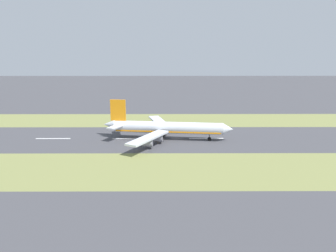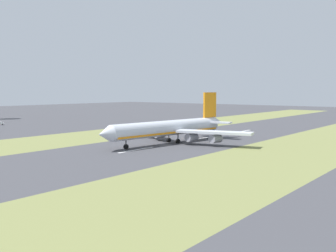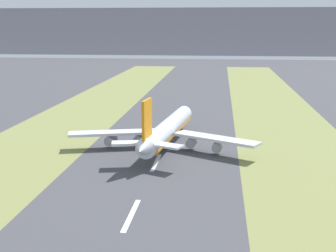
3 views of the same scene
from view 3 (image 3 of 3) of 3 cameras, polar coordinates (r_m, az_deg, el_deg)
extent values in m
plane|color=#424247|center=(164.87, -0.34, -2.07)|extent=(800.00, 800.00, 0.00)
cube|color=olive|center=(175.76, -15.08, -1.59)|extent=(40.00, 600.00, 0.01)
cube|color=olive|center=(165.90, 15.30, -2.43)|extent=(40.00, 600.00, 0.01)
cube|color=silver|center=(104.87, -4.50, -10.76)|extent=(1.20, 18.00, 0.01)
cube|color=silver|center=(142.01, -1.47, -4.47)|extent=(1.20, 18.00, 0.01)
cube|color=silver|center=(180.38, 0.25, -0.81)|extent=(1.20, 18.00, 0.01)
cylinder|color=silver|center=(159.47, 0.00, -0.28)|extent=(12.76, 56.31, 6.00)
cone|color=silver|center=(188.66, 2.14, 1.69)|extent=(6.44, 5.68, 5.88)
cone|color=silver|center=(130.19, -3.16, -2.85)|extent=(5.79, 6.58, 5.10)
cube|color=orange|center=(159.83, 0.00, -0.86)|extent=(12.19, 54.05, 0.70)
cube|color=silver|center=(157.87, -6.80, -0.83)|extent=(29.56, 13.31, 0.90)
cube|color=silver|center=(149.69, 5.89, -1.54)|extent=(28.28, 19.30, 0.90)
cylinder|color=#93939E|center=(158.77, -3.50, -1.60)|extent=(3.76, 5.15, 3.20)
cylinder|color=#93939E|center=(158.36, -6.98, -1.71)|extent=(3.76, 5.15, 3.20)
cylinder|color=#93939E|center=(154.64, 2.90, -1.98)|extent=(3.76, 5.15, 3.20)
cylinder|color=#93939E|center=(149.96, 6.05, -2.49)|extent=(3.76, 5.15, 3.20)
cube|color=orange|center=(133.09, -2.59, 0.90)|extent=(1.77, 8.04, 11.00)
cube|color=silver|center=(136.35, -4.78, -2.08)|extent=(10.66, 6.23, 0.60)
cube|color=silver|center=(133.41, -0.28, -2.36)|extent=(10.92, 8.21, 0.60)
cylinder|color=#59595E|center=(180.55, 1.56, 0.01)|extent=(0.50, 0.50, 3.20)
cylinder|color=black|center=(180.90, 1.56, -0.48)|extent=(1.11, 1.90, 1.80)
cylinder|color=#59595E|center=(158.10, -1.17, -1.77)|extent=(0.50, 0.50, 3.20)
cylinder|color=black|center=(158.50, -1.17, -2.33)|extent=(1.11, 1.90, 1.80)
cylinder|color=#59595E|center=(156.91, 0.67, -1.88)|extent=(0.50, 0.50, 3.20)
cylinder|color=black|center=(157.32, 0.67, -2.45)|extent=(1.11, 1.90, 1.80)
cube|color=gray|center=(678.89, 4.90, 11.45)|extent=(800.00, 120.00, 61.41)
camera|label=1|loc=(212.14, 50.72, 9.17)|focal=35.00mm
camera|label=2|loc=(299.13, -16.00, 8.08)|focal=42.00mm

